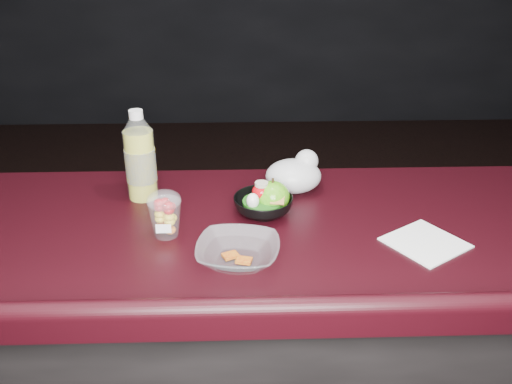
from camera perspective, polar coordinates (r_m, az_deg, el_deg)
counter at (r=1.75m, az=-1.54°, el=-18.16°), size 4.06×0.71×1.02m
lemonade_bottle at (r=1.57m, az=-11.48°, el=2.96°), size 0.08×0.08×0.25m
fruit_cup at (r=1.39m, az=-9.10°, el=-2.11°), size 0.08×0.08×0.12m
green_apple at (r=1.49m, az=1.67°, el=-0.46°), size 0.09×0.09×0.09m
plastic_bag at (r=1.60m, az=3.94°, el=1.81°), size 0.16×0.13×0.12m
snack_bowl at (r=1.49m, az=0.68°, el=-1.18°), size 0.19×0.19×0.08m
takeout_bowl at (r=1.29m, az=-1.81°, el=-6.08°), size 0.21×0.21×0.05m
paper_napkin at (r=1.43m, az=16.57°, el=-4.88°), size 0.22×0.22×0.00m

